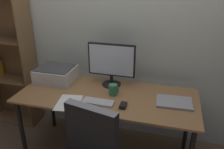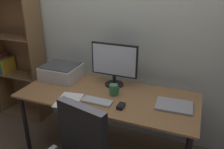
% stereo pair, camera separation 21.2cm
% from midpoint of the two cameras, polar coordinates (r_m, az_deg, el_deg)
% --- Properties ---
extents(back_wall, '(6.40, 0.10, 2.60)m').
position_cam_midpoint_polar(back_wall, '(2.56, -0.34, 11.70)').
color(back_wall, beige).
rests_on(back_wall, ground).
extents(desk, '(1.75, 0.73, 0.74)m').
position_cam_midpoint_polar(desk, '(2.31, -3.91, -6.74)').
color(desk, olive).
rests_on(desk, ground).
extents(monitor, '(0.49, 0.20, 0.45)m').
position_cam_midpoint_polar(monitor, '(2.36, -2.73, 2.98)').
color(monitor, black).
rests_on(monitor, desk).
extents(keyboard, '(0.29, 0.11, 0.02)m').
position_cam_midpoint_polar(keyboard, '(2.14, -6.33, -6.85)').
color(keyboard, '#B7BABC').
rests_on(keyboard, desk).
extents(mouse, '(0.06, 0.10, 0.03)m').
position_cam_midpoint_polar(mouse, '(2.06, -0.18, -7.78)').
color(mouse, black).
rests_on(mouse, desk).
extents(coffee_mug, '(0.10, 0.08, 0.11)m').
position_cam_midpoint_polar(coffee_mug, '(2.24, -2.44, -3.87)').
color(coffee_mug, '#387F51').
rests_on(coffee_mug, desk).
extents(laptop, '(0.33, 0.25, 0.02)m').
position_cam_midpoint_polar(laptop, '(2.17, 12.49, -6.81)').
color(laptop, '#99999E').
rests_on(laptop, desk).
extents(printer, '(0.40, 0.34, 0.16)m').
position_cam_midpoint_polar(printer, '(2.63, -16.00, 0.07)').
color(printer, silver).
rests_on(printer, desk).
extents(paper_sheet, '(0.25, 0.33, 0.00)m').
position_cam_midpoint_polar(paper_sheet, '(2.19, -13.47, -6.86)').
color(paper_sheet, white).
rests_on(paper_sheet, desk).
extents(bookshelf, '(0.67, 0.28, 1.70)m').
position_cam_midpoint_polar(bookshelf, '(3.22, -26.35, 3.16)').
color(bookshelf, brown).
rests_on(bookshelf, ground).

